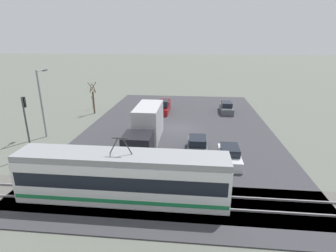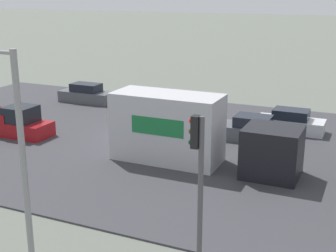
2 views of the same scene
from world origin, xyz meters
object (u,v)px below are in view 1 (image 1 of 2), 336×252
box_truck (146,127)px  street_lamp_near_crossing (42,99)px  light_rail_tram (122,177)px  street_tree (93,99)px  no_parking_sign (92,101)px  traffic_light_pole (26,119)px  sedan_car_2 (226,108)px  sedan_car_0 (197,146)px  sedan_car_1 (229,156)px  pickup_truck (163,107)px

box_truck → street_lamp_near_crossing: (11.77, -1.06, 2.56)m
box_truck → light_rail_tram: bearing=91.1°
street_tree → no_parking_sign: bearing=-64.2°
no_parking_sign → traffic_light_pole: bearing=92.6°
light_rail_tram → traffic_light_pole: 12.22m
sedan_car_2 → box_truck: bearing=53.5°
box_truck → sedan_car_0: size_ratio=2.38×
sedan_car_1 → no_parking_sign: (19.26, -17.19, 0.56)m
box_truck → no_parking_sign: 17.38m
sedan_car_2 → traffic_light_pole: traffic_light_pole is taller
box_truck → sedan_car_1: 9.10m
light_rail_tram → street_lamp_near_crossing: street_lamp_near_crossing is taller
pickup_truck → no_parking_sign: 11.37m
light_rail_tram → sedan_car_1: bearing=-141.2°
pickup_truck → sedan_car_2: pickup_truck is taller
sedan_car_2 → street_tree: bearing=6.7°
traffic_light_pole → street_tree: traffic_light_pole is taller
sedan_car_0 → no_parking_sign: 22.50m
light_rail_tram → sedan_car_2: light_rail_tram is taller
sedan_car_2 → street_tree: 19.81m
street_lamp_near_crossing → traffic_light_pole: bearing=105.6°
sedan_car_0 → no_parking_sign: bearing=136.8°
light_rail_tram → no_parking_sign: 26.18m
box_truck → sedan_car_2: 16.44m
sedan_car_0 → sedan_car_1: (-2.85, 1.80, -0.03)m
sedan_car_1 → light_rail_tram: bearing=-141.2°
box_truck → sedan_car_0: bearing=159.3°
traffic_light_pole → sedan_car_0: bearing=-171.8°
light_rail_tram → sedan_car_1: light_rail_tram is taller
light_rail_tram → pickup_truck: light_rail_tram is taller
pickup_truck → no_parking_sign: size_ratio=2.61×
sedan_car_0 → street_tree: street_tree is taller
sedan_car_0 → street_lamp_near_crossing: (17.10, -3.08, 3.63)m
sedan_car_1 → street_lamp_near_crossing: bearing=166.3°
pickup_truck → traffic_light_pole: (10.52, 16.61, 2.86)m
pickup_truck → sedan_car_2: bearing=-175.0°
light_rail_tram → box_truck: (0.19, -10.25, 0.08)m
light_rail_tram → pickup_truck: (-0.04, -22.60, -0.90)m
box_truck → sedan_car_2: (-9.76, -13.18, -1.07)m
no_parking_sign → street_tree: bearing=115.8°
sedan_car_0 → sedan_car_2: 15.83m
sedan_car_1 → traffic_light_pole: 18.71m
street_lamp_near_crossing → no_parking_sign: 12.72m
box_truck → street_lamp_near_crossing: bearing=-5.2°
sedan_car_1 → pickup_truck: bearing=116.2°
pickup_truck → no_parking_sign: no_parking_sign is taller
light_rail_tram → sedan_car_0: bearing=-122.0°
pickup_truck → sedan_car_1: (-7.95, 16.16, -0.11)m
pickup_truck → sedan_car_0: (-5.10, 14.37, -0.08)m
sedan_car_0 → no_parking_sign: no_parking_sign is taller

